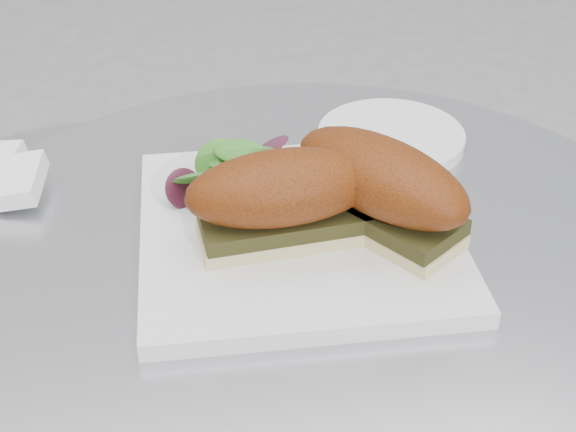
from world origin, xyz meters
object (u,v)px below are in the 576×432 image
Objects in this scene: sandwich_right at (380,185)px; saucer at (391,137)px; sandwich_left at (283,197)px; plate at (297,231)px.

saucer is (0.06, 0.16, -0.05)m from sandwich_right.
sandwich_left is at bearing -122.99° from sandwich_right.
plate is 0.08m from sandwich_right.
sandwich_right reaches higher than plate.
saucer is at bearing 45.33° from sandwich_left.
plate is at bearing 46.14° from sandwich_left.
sandwich_left is (-0.02, -0.02, 0.05)m from plate.
sandwich_left is 0.08m from sandwich_right.
sandwich_right is at bearing -111.67° from saucer.
sandwich_right is 1.21× the size of saucer.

